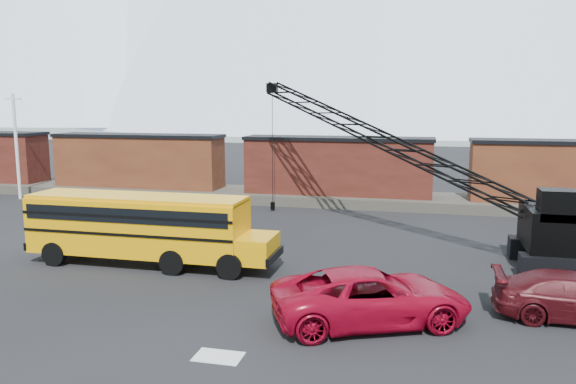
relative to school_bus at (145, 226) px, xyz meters
name	(u,v)px	position (x,y,z in m)	size (l,w,h in m)	color
ground	(245,307)	(6.08, -4.14, -1.79)	(160.00, 160.00, 0.00)	black
gravel_berm	(337,198)	(6.08, 17.86, -1.44)	(120.00, 5.00, 0.70)	#4E4940
boxcar_west_near	(139,160)	(-9.92, 17.86, 0.97)	(13.70, 3.10, 4.17)	#4A2015
boxcar_mid	(338,166)	(6.08, 17.86, 0.97)	(13.70, 3.10, 4.17)	#561F18
utility_pole	(16,145)	(-17.92, 13.86, 2.36)	(1.40, 0.24, 8.00)	silver
snow_patch	(218,357)	(6.58, -8.14, -1.78)	(1.40, 0.90, 0.02)	silver
school_bus	(145,226)	(0.00, 0.00, 0.00)	(11.65, 2.65, 3.19)	#DF9504
red_pickup	(371,296)	(10.63, -4.50, -0.87)	(3.06, 6.63, 1.84)	maroon
crawler_crane	(383,140)	(9.94, 8.64, 3.49)	(20.04, 12.77, 8.79)	black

